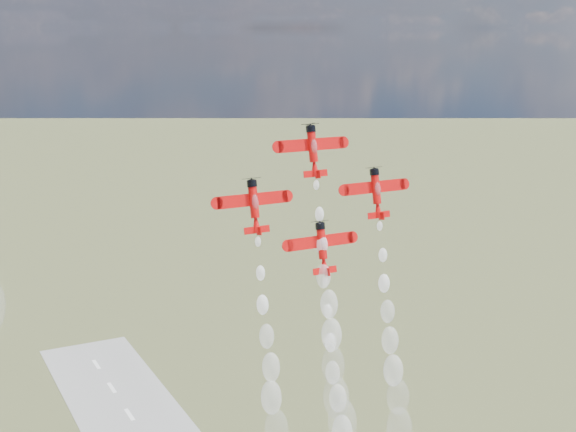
# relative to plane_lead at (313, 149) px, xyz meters

# --- Properties ---
(plane_lead) EXTENTS (13.58, 4.85, 9.58)m
(plane_lead) POSITION_rel_plane_lead_xyz_m (0.00, 0.00, 0.00)
(plane_lead) COLOR red
(plane_lead) RESTS_ON ground
(plane_left) EXTENTS (13.58, 4.85, 9.58)m
(plane_left) POSITION_rel_plane_lead_xyz_m (-12.71, -1.93, -8.69)
(plane_left) COLOR red
(plane_left) RESTS_ON ground
(plane_right) EXTENTS (13.58, 4.85, 9.58)m
(plane_right) POSITION_rel_plane_lead_xyz_m (12.71, -1.93, -8.69)
(plane_right) COLOR red
(plane_right) RESTS_ON ground
(plane_slot) EXTENTS (13.58, 4.85, 9.58)m
(plane_slot) POSITION_rel_plane_lead_xyz_m (0.00, -3.85, -17.38)
(plane_slot) COLOR red
(plane_slot) RESTS_ON ground
(smoke_trail_lead) EXTENTS (5.90, 12.80, 45.98)m
(smoke_trail_lead) POSITION_rel_plane_lead_xyz_m (0.17, -9.10, -40.76)
(smoke_trail_lead) COLOR white
(smoke_trail_lead) RESTS_ON plane_lead
(smoke_trail_right) EXTENTS (5.14, 13.09, 46.12)m
(smoke_trail_right) POSITION_rel_plane_lead_xyz_m (12.98, -11.12, -49.36)
(smoke_trail_right) COLOR white
(smoke_trail_right) RESTS_ON plane_right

